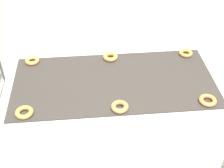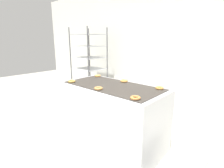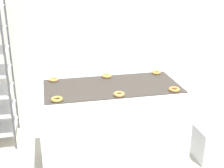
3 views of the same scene
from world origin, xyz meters
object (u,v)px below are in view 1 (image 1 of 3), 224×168
donut_far_left (32,61)px  donut_near_right (208,100)px  donut_near_left (24,112)px  donut_far_center (110,57)px  fryer_machine (114,127)px  donut_near_center (120,107)px  donut_far_right (186,53)px

donut_far_left → donut_near_right: bearing=-25.1°
donut_near_left → donut_far_center: donut_far_center is taller
fryer_machine → donut_near_center: 0.57m
donut_near_right → fryer_machine: bearing=155.3°
donut_near_left → donut_near_center: donut_near_center is taller
donut_near_right → donut_far_right: bearing=89.2°
donut_near_center → donut_far_right: bearing=43.4°
donut_far_center → donut_near_right: bearing=-43.0°
fryer_machine → donut_far_left: 0.84m
donut_near_center → donut_near_right: donut_near_center is taller
fryer_machine → donut_far_left: size_ratio=14.43×
donut_far_center → donut_near_left: bearing=-137.0°
donut_near_center → donut_far_right: size_ratio=1.08×
fryer_machine → donut_near_right: bearing=-24.7°
donut_far_left → donut_far_center: 0.61m
donut_near_center → donut_far_center: bearing=91.1°
donut_far_left → donut_far_center: bearing=-0.6°
donut_far_right → fryer_machine: bearing=-155.0°
donut_near_left → fryer_machine: bearing=24.6°
donut_near_right → donut_far_center: (-0.60, 0.56, 0.00)m
donut_near_right → donut_far_center: 0.82m
donut_far_left → donut_far_center: donut_far_center is taller
fryer_machine → donut_far_right: size_ratio=14.65×
donut_near_left → donut_far_left: (-0.01, 0.57, 0.00)m
donut_near_left → donut_far_right: bearing=24.8°
donut_near_left → donut_near_center: bearing=-0.7°
donut_far_right → donut_near_center: bearing=-136.6°
fryer_machine → donut_near_left: size_ratio=13.47×
donut_near_left → donut_far_left: size_ratio=1.07×
fryer_machine → donut_near_left: bearing=-155.4°
fryer_machine → donut_near_left: donut_near_left is taller
donut_near_center → fryer_machine: bearing=91.9°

